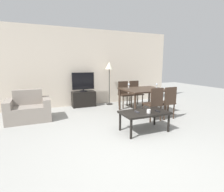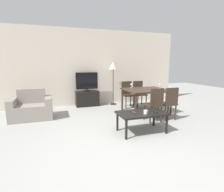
{
  "view_description": "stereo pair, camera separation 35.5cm",
  "coord_description": "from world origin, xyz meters",
  "px_view_note": "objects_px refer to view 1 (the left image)",
  "views": [
    {
      "loc": [
        -1.42,
        -2.19,
        1.49
      ],
      "look_at": [
        0.37,
        1.99,
        0.65
      ],
      "focal_mm": 28.0,
      "sensor_mm": 36.0,
      "label": 1
    },
    {
      "loc": [
        -1.09,
        -2.32,
        1.49
      ],
      "look_at": [
        0.37,
        1.99,
        0.65
      ],
      "focal_mm": 28.0,
      "sensor_mm": 36.0,
      "label": 2
    }
  ],
  "objects_px": {
    "dining_chair_far_left": "(124,93)",
    "cup_white_near": "(149,111)",
    "dining_chair_near": "(154,102)",
    "floor_lamp": "(109,68)",
    "dining_chair_near_right": "(168,101)",
    "armchair": "(29,110)",
    "dining_chair_far": "(135,92)",
    "wine_glass_left": "(129,85)",
    "remote_primary": "(157,111)",
    "remote_secondary": "(137,112)",
    "coffee_table": "(144,114)",
    "tv_stand": "(84,99)",
    "wine_glass_center": "(157,85)",
    "dining_table": "(143,91)",
    "tv": "(83,82)"
  },
  "relations": [
    {
      "from": "dining_chair_far_left",
      "to": "wine_glass_left",
      "type": "distance_m",
      "value": 0.61
    },
    {
      "from": "armchair",
      "to": "tv",
      "type": "bearing_deg",
      "value": 29.24
    },
    {
      "from": "tv_stand",
      "to": "remote_primary",
      "type": "distance_m",
      "value": 3.06
    },
    {
      "from": "remote_primary",
      "to": "armchair",
      "type": "bearing_deg",
      "value": 144.08
    },
    {
      "from": "tv_stand",
      "to": "remote_primary",
      "type": "relative_size",
      "value": 5.4
    },
    {
      "from": "armchair",
      "to": "dining_chair_near",
      "type": "relative_size",
      "value": 1.22
    },
    {
      "from": "dining_chair_far_left",
      "to": "dining_chair_near",
      "type": "bearing_deg",
      "value": -90.0
    },
    {
      "from": "tv_stand",
      "to": "floor_lamp",
      "type": "relative_size",
      "value": 0.52
    },
    {
      "from": "tv",
      "to": "remote_primary",
      "type": "bearing_deg",
      "value": -71.95
    },
    {
      "from": "coffee_table",
      "to": "dining_chair_far",
      "type": "distance_m",
      "value": 2.5
    },
    {
      "from": "armchair",
      "to": "wine_glass_left",
      "type": "relative_size",
      "value": 7.42
    },
    {
      "from": "dining_chair_near",
      "to": "dining_chair_near_right",
      "type": "distance_m",
      "value": 0.44
    },
    {
      "from": "wine_glass_left",
      "to": "dining_chair_near",
      "type": "bearing_deg",
      "value": -85.42
    },
    {
      "from": "armchair",
      "to": "dining_chair_near_right",
      "type": "bearing_deg",
      "value": -20.49
    },
    {
      "from": "tv",
      "to": "cup_white_near",
      "type": "bearing_deg",
      "value": -76.88
    },
    {
      "from": "dining_chair_near_right",
      "to": "remote_secondary",
      "type": "bearing_deg",
      "value": -158.21
    },
    {
      "from": "armchair",
      "to": "dining_chair_near_right",
      "type": "relative_size",
      "value": 1.22
    },
    {
      "from": "dining_chair_near",
      "to": "floor_lamp",
      "type": "relative_size",
      "value": 0.57
    },
    {
      "from": "dining_chair_far",
      "to": "cup_white_near",
      "type": "height_order",
      "value": "dining_chair_far"
    },
    {
      "from": "tv",
      "to": "dining_chair_far",
      "type": "height_order",
      "value": "tv"
    },
    {
      "from": "dining_chair_near",
      "to": "floor_lamp",
      "type": "bearing_deg",
      "value": 99.27
    },
    {
      "from": "tv",
      "to": "remote_primary",
      "type": "height_order",
      "value": "tv"
    },
    {
      "from": "armchair",
      "to": "dining_chair_far",
      "type": "bearing_deg",
      "value": 6.71
    },
    {
      "from": "remote_secondary",
      "to": "wine_glass_center",
      "type": "height_order",
      "value": "wine_glass_center"
    },
    {
      "from": "dining_chair_near",
      "to": "wine_glass_center",
      "type": "xyz_separation_m",
      "value": [
        0.73,
        0.87,
        0.34
      ]
    },
    {
      "from": "tv",
      "to": "dining_chair_near",
      "type": "height_order",
      "value": "tv"
    },
    {
      "from": "armchair",
      "to": "tv_stand",
      "type": "height_order",
      "value": "armchair"
    },
    {
      "from": "dining_chair_near",
      "to": "dining_chair_near_right",
      "type": "height_order",
      "value": "same"
    },
    {
      "from": "tv",
      "to": "dining_chair_far",
      "type": "distance_m",
      "value": 1.89
    },
    {
      "from": "tv_stand",
      "to": "remote_secondary",
      "type": "height_order",
      "value": "tv_stand"
    },
    {
      "from": "dining_chair_near",
      "to": "remote_primary",
      "type": "bearing_deg",
      "value": -120.68
    },
    {
      "from": "dining_chair_near_right",
      "to": "remote_secondary",
      "type": "relative_size",
      "value": 5.91
    },
    {
      "from": "dining_table",
      "to": "remote_primary",
      "type": "bearing_deg",
      "value": -111.83
    },
    {
      "from": "armchair",
      "to": "remote_primary",
      "type": "xyz_separation_m",
      "value": [
        2.67,
        -1.93,
        0.17
      ]
    },
    {
      "from": "armchair",
      "to": "dining_chair_near",
      "type": "bearing_deg",
      "value": -23.18
    },
    {
      "from": "dining_chair_near",
      "to": "tv",
      "type": "bearing_deg",
      "value": 120.17
    },
    {
      "from": "tv",
      "to": "coffee_table",
      "type": "height_order",
      "value": "tv"
    },
    {
      "from": "dining_chair_far",
      "to": "remote_primary",
      "type": "xyz_separation_m",
      "value": [
        -0.82,
        -2.35,
        -0.03
      ]
    },
    {
      "from": "coffee_table",
      "to": "dining_chair_far_left",
      "type": "xyz_separation_m",
      "value": [
        0.65,
        2.24,
        0.09
      ]
    },
    {
      "from": "tv_stand",
      "to": "cup_white_near",
      "type": "relative_size",
      "value": 9.79
    },
    {
      "from": "dining_chair_far_left",
      "to": "cup_white_near",
      "type": "distance_m",
      "value": 2.47
    },
    {
      "from": "tv_stand",
      "to": "remote_primary",
      "type": "bearing_deg",
      "value": -71.97
    },
    {
      "from": "tv",
      "to": "dining_chair_far_left",
      "type": "bearing_deg",
      "value": -22.82
    },
    {
      "from": "tv_stand",
      "to": "dining_chair_far",
      "type": "relative_size",
      "value": 0.91
    },
    {
      "from": "coffee_table",
      "to": "dining_table",
      "type": "distance_m",
      "value": 1.66
    },
    {
      "from": "remote_secondary",
      "to": "cup_white_near",
      "type": "distance_m",
      "value": 0.25
    },
    {
      "from": "remote_primary",
      "to": "remote_secondary",
      "type": "relative_size",
      "value": 1.0
    },
    {
      "from": "remote_primary",
      "to": "remote_secondary",
      "type": "xyz_separation_m",
      "value": [
        -0.45,
        0.12,
        0.0
      ]
    },
    {
      "from": "dining_chair_far_left",
      "to": "remote_secondary",
      "type": "height_order",
      "value": "dining_chair_far_left"
    },
    {
      "from": "tv_stand",
      "to": "dining_chair_far",
      "type": "xyz_separation_m",
      "value": [
        1.76,
        -0.56,
        0.23
      ]
    }
  ]
}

